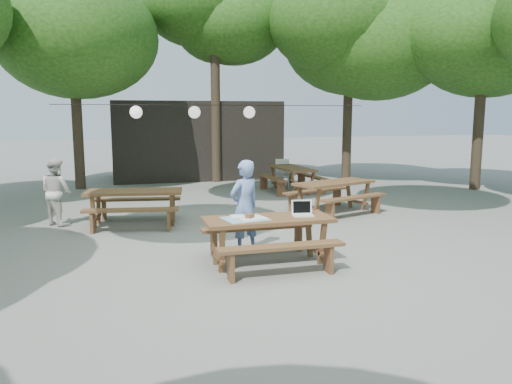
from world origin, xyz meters
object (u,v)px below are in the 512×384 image
object	(u,v)px
main_picnic_table	(268,240)
plastic_chair	(282,179)
woman	(244,207)
second_person	(56,192)
picnic_table_nw	(135,207)

from	to	relation	value
main_picnic_table	plastic_chair	world-z (taller)	plastic_chair
main_picnic_table	plastic_chair	distance (m)	8.43
plastic_chair	main_picnic_table	bearing A→B (deg)	-94.86
woman	second_person	world-z (taller)	woman
woman	plastic_chair	size ratio (longest dim) A/B	1.77
second_person	plastic_chair	xyz separation A→B (m)	(6.42, 3.95, -0.46)
second_person	picnic_table_nw	bearing A→B (deg)	-150.45
main_picnic_table	plastic_chair	size ratio (longest dim) A/B	2.22
picnic_table_nw	second_person	bearing A→B (deg)	171.76
woman	plastic_chair	world-z (taller)	woman
main_picnic_table	second_person	distance (m)	5.29
picnic_table_nw	second_person	xyz separation A→B (m)	(-1.59, 0.49, 0.33)
woman	plastic_chair	bearing A→B (deg)	-138.16
second_person	plastic_chair	world-z (taller)	second_person
main_picnic_table	plastic_chair	xyz separation A→B (m)	(2.92, 7.90, -0.13)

